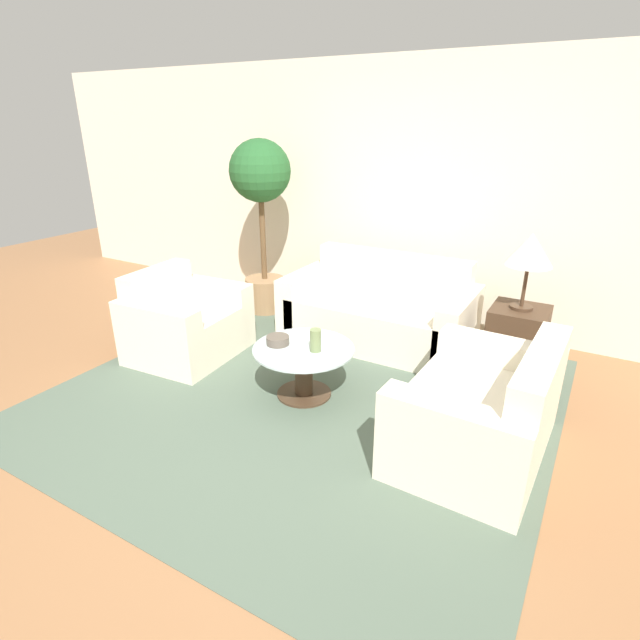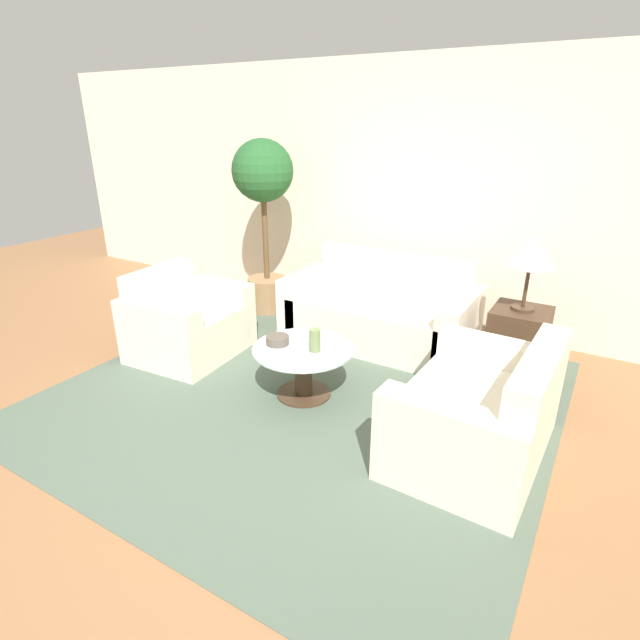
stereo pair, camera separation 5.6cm
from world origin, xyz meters
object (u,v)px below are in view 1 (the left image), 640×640
(vase, at_px, (315,340))
(sofa_main, at_px, (380,313))
(bowl, at_px, (278,340))
(table_lamp, at_px, (530,251))
(coffee_table, at_px, (304,365))
(potted_plant, at_px, (261,199))
(armchair, at_px, (183,325))
(loveseat, at_px, (486,417))

(vase, bearing_deg, sofa_main, 91.58)
(vase, distance_m, bowl, 0.32)
(table_lamp, bearing_deg, sofa_main, 176.40)
(coffee_table, xyz_separation_m, potted_plant, (-1.38, 1.39, 0.97))
(sofa_main, distance_m, potted_plant, 1.74)
(bowl, bearing_deg, coffee_table, 11.83)
(armchair, height_order, vase, armchair)
(armchair, relative_size, potted_plant, 0.55)
(armchair, bearing_deg, sofa_main, -54.06)
(coffee_table, relative_size, bowl, 4.36)
(potted_plant, height_order, vase, potted_plant)
(coffee_table, distance_m, potted_plant, 2.18)
(table_lamp, bearing_deg, vase, -135.44)
(armchair, height_order, potted_plant, potted_plant)
(coffee_table, bearing_deg, sofa_main, 86.81)
(sofa_main, distance_m, vase, 1.31)
(vase, bearing_deg, potted_plant, 136.83)
(sofa_main, bearing_deg, bowl, -101.77)
(potted_plant, height_order, bowl, potted_plant)
(loveseat, xyz_separation_m, coffee_table, (-1.39, 0.05, -0.01))
(vase, bearing_deg, bowl, -172.65)
(sofa_main, xyz_separation_m, armchair, (-1.43, -1.20, 0.00))
(loveseat, relative_size, potted_plant, 0.67)
(armchair, distance_m, potted_plant, 1.61)
(vase, xyz_separation_m, bowl, (-0.31, -0.04, -0.05))
(armchair, distance_m, coffee_table, 1.36)
(coffee_table, xyz_separation_m, bowl, (-0.21, -0.04, 0.18))
(coffee_table, xyz_separation_m, table_lamp, (1.34, 1.21, 0.80))
(table_lamp, distance_m, bowl, 2.09)
(sofa_main, height_order, vase, sofa_main)
(armchair, distance_m, vase, 1.49)
(table_lamp, bearing_deg, coffee_table, -137.89)
(sofa_main, height_order, bowl, sofa_main)
(coffee_table, height_order, table_lamp, table_lamp)
(armchair, xyz_separation_m, bowl, (1.15, -0.14, 0.17))
(sofa_main, relative_size, bowl, 9.90)
(potted_plant, bearing_deg, armchair, -89.23)
(armchair, relative_size, loveseat, 0.81)
(loveseat, bearing_deg, bowl, -88.14)
(vase, bearing_deg, armchair, 176.13)
(armchair, relative_size, table_lamp, 1.62)
(potted_plant, bearing_deg, loveseat, -27.46)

